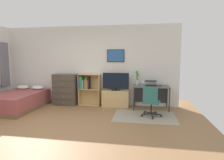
% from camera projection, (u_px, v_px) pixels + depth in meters
% --- Properties ---
extents(ground_plane, '(7.20, 7.20, 0.00)m').
position_uv_depth(ground_plane, '(59.00, 128.00, 4.34)').
color(ground_plane, '#936B44').
extents(wall_back_with_posters, '(6.12, 0.09, 2.70)m').
position_uv_depth(wall_back_with_posters, '(89.00, 65.00, 6.55)').
color(wall_back_with_posters, silver).
rests_on(wall_back_with_posters, ground_plane).
extents(area_rug, '(1.70, 1.20, 0.01)m').
position_uv_depth(area_rug, '(144.00, 116.00, 5.23)').
color(area_rug, '#9E937F').
rests_on(area_rug, ground_plane).
extents(bed, '(1.34, 1.98, 0.64)m').
position_uv_depth(bed, '(18.00, 100.00, 6.00)').
color(bed, brown).
rests_on(bed, ground_plane).
extents(dresser, '(0.81, 0.46, 1.06)m').
position_uv_depth(dresser, '(66.00, 89.00, 6.51)').
color(dresser, '#4C4238').
rests_on(dresser, ground_plane).
extents(bookshelf, '(0.74, 0.30, 1.07)m').
position_uv_depth(bookshelf, '(87.00, 87.00, 6.44)').
color(bookshelf, tan).
rests_on(bookshelf, ground_plane).
extents(tv_stand, '(0.89, 0.41, 0.55)m').
position_uv_depth(tv_stand, '(116.00, 98.00, 6.26)').
color(tv_stand, tan).
rests_on(tv_stand, ground_plane).
extents(television, '(0.86, 0.16, 0.58)m').
position_uv_depth(television, '(116.00, 82.00, 6.17)').
color(television, black).
rests_on(television, tv_stand).
extents(desk, '(1.11, 0.63, 0.74)m').
position_uv_depth(desk, '(151.00, 90.00, 6.00)').
color(desk, '#4C4C4F').
rests_on(desk, ground_plane).
extents(office_chair, '(0.58, 0.57, 0.86)m').
position_uv_depth(office_chair, '(151.00, 101.00, 5.12)').
color(office_chair, '#232326').
rests_on(office_chair, ground_plane).
extents(laptop, '(0.43, 0.45, 0.16)m').
position_uv_depth(laptop, '(151.00, 83.00, 6.00)').
color(laptop, black).
rests_on(laptop, desk).
extents(computer_mouse, '(0.06, 0.10, 0.03)m').
position_uv_depth(computer_mouse, '(160.00, 86.00, 5.83)').
color(computer_mouse, '#262628').
rests_on(computer_mouse, desk).
extents(bamboo_vase, '(0.11, 0.10, 0.46)m').
position_uv_depth(bamboo_vase, '(137.00, 78.00, 6.15)').
color(bamboo_vase, silver).
rests_on(bamboo_vase, desk).
extents(wine_glass, '(0.07, 0.07, 0.18)m').
position_uv_depth(wine_glass, '(143.00, 82.00, 5.87)').
color(wine_glass, silver).
rests_on(wine_glass, desk).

